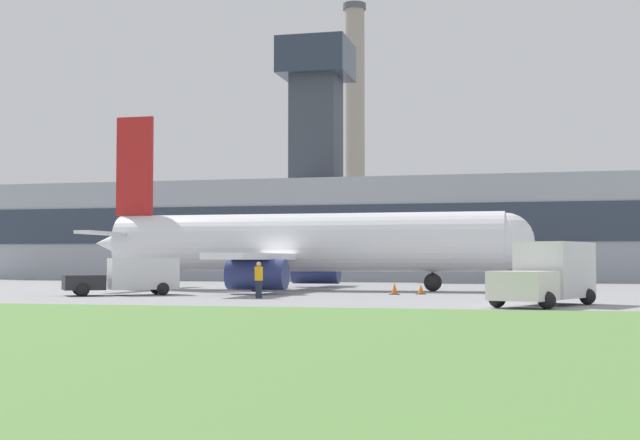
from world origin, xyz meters
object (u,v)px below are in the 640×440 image
(pushback_tug, at_px, (532,278))
(ground_crew_person, at_px, (259,280))
(airplane, at_px, (298,244))
(fuel_truck, at_px, (548,274))
(baggage_truck, at_px, (130,277))

(pushback_tug, height_order, ground_crew_person, ground_crew_person)
(airplane, relative_size, fuel_truck, 4.27)
(ground_crew_person, bearing_deg, airplane, 95.64)
(pushback_tug, relative_size, fuel_truck, 0.61)
(airplane, height_order, baggage_truck, airplane)
(airplane, distance_m, fuel_truck, 22.12)
(fuel_truck, bearing_deg, baggage_truck, 163.90)
(airplane, bearing_deg, pushback_tug, 10.48)
(pushback_tug, xyz_separation_m, ground_crew_person, (-13.22, -14.71, 0.12))
(pushback_tug, distance_m, ground_crew_person, 19.78)
(baggage_truck, xyz_separation_m, ground_crew_person, (8.08, -2.33, -0.08))
(fuel_truck, relative_size, ground_crew_person, 3.68)
(pushback_tug, height_order, fuel_truck, fuel_truck)
(airplane, distance_m, pushback_tug, 14.81)
(fuel_truck, bearing_deg, ground_crew_person, 163.88)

